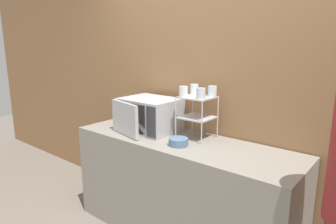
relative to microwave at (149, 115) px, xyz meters
name	(u,v)px	position (x,y,z in m)	size (l,w,h in m)	color
wall_back	(206,87)	(0.40, 0.32, 0.26)	(8.00, 0.06, 2.60)	olive
counter	(181,189)	(0.40, -0.04, -0.60)	(2.00, 0.64, 0.89)	gray
microwave	(149,115)	(0.00, 0.00, 0.00)	(0.51, 0.52, 0.30)	#ADADB2
dish_rack	(197,108)	(0.47, 0.10, 0.11)	(0.27, 0.26, 0.36)	#B2B2B7
glass_front_left	(183,92)	(0.38, 0.02, 0.25)	(0.07, 0.07, 0.09)	silver
glass_back_right	(212,91)	(0.56, 0.18, 0.25)	(0.07, 0.07, 0.09)	silver
glass_front_right	(201,93)	(0.55, 0.02, 0.25)	(0.07, 0.07, 0.09)	silver
glass_back_left	(194,89)	(0.38, 0.18, 0.25)	(0.07, 0.07, 0.09)	silver
bowl	(178,142)	(0.47, -0.16, -0.12)	(0.16, 0.16, 0.06)	slate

